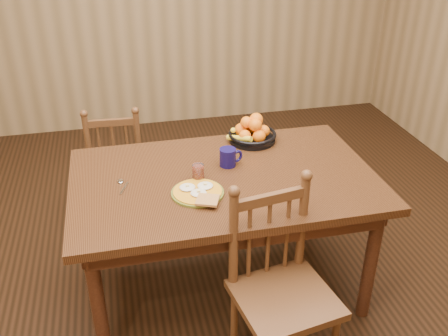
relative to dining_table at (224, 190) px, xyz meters
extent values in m
cube|color=black|center=(0.00, 0.00, -0.67)|extent=(4.50, 5.00, 0.01)
cube|color=black|center=(0.00, 0.00, 0.06)|extent=(1.60, 1.00, 0.04)
cube|color=black|center=(0.00, 0.42, -0.01)|extent=(1.40, 0.04, 0.10)
cube|color=black|center=(0.00, -0.42, -0.01)|extent=(1.40, 0.04, 0.10)
cube|color=black|center=(0.72, 0.00, -0.01)|extent=(0.04, 0.84, 0.10)
cube|color=black|center=(-0.72, 0.00, -0.01)|extent=(0.04, 0.84, 0.10)
cylinder|color=black|center=(-0.70, -0.40, -0.31)|extent=(0.07, 0.07, 0.70)
cylinder|color=black|center=(0.70, -0.40, -0.31)|extent=(0.07, 0.07, 0.70)
cylinder|color=black|center=(-0.70, 0.40, -0.31)|extent=(0.07, 0.07, 0.70)
cylinder|color=black|center=(0.70, 0.40, -0.31)|extent=(0.07, 0.07, 0.70)
cube|color=#462B15|center=(-0.55, 0.93, -0.27)|extent=(0.41, 0.39, 0.04)
cylinder|color=#462B15|center=(-0.38, 1.07, -0.48)|extent=(0.03, 0.03, 0.38)
cylinder|color=#462B15|center=(-0.70, 1.09, -0.48)|extent=(0.03, 0.03, 0.38)
cylinder|color=#462B15|center=(-0.40, 0.77, -0.48)|extent=(0.03, 0.03, 0.38)
cylinder|color=#462B15|center=(-0.72, 0.79, -0.48)|extent=(0.03, 0.03, 0.38)
cylinder|color=#462B15|center=(-0.40, 0.76, -0.04)|extent=(0.04, 0.04, 0.46)
cylinder|color=#462B15|center=(-0.72, 0.78, -0.04)|extent=(0.04, 0.04, 0.46)
cylinder|color=#462B15|center=(-0.56, 0.77, -0.08)|extent=(0.02, 0.02, 0.35)
cube|color=#462B15|center=(-0.56, 0.77, 0.12)|extent=(0.32, 0.05, 0.04)
cube|color=#462B15|center=(0.14, -0.64, -0.22)|extent=(0.50, 0.48, 0.04)
cylinder|color=#462B15|center=(-0.06, -0.50, -0.45)|extent=(0.04, 0.04, 0.42)
cylinder|color=#462B15|center=(0.29, -0.44, -0.45)|extent=(0.04, 0.04, 0.42)
cylinder|color=#462B15|center=(-0.07, -0.48, 0.03)|extent=(0.04, 0.04, 0.51)
cylinder|color=#462B15|center=(0.28, -0.42, 0.03)|extent=(0.04, 0.04, 0.51)
cylinder|color=#462B15|center=(0.11, -0.45, -0.02)|extent=(0.02, 0.02, 0.39)
cube|color=#462B15|center=(0.11, -0.45, 0.21)|extent=(0.35, 0.09, 0.05)
cylinder|color=#59601E|center=(-0.17, -0.14, 0.09)|extent=(0.26, 0.26, 0.01)
cylinder|color=orange|center=(-0.17, -0.14, 0.10)|extent=(0.24, 0.24, 0.01)
ellipsoid|color=silver|center=(-0.21, -0.11, 0.11)|extent=(0.08, 0.08, 0.01)
cube|color=#F2E08C|center=(-0.21, -0.11, 0.12)|extent=(0.02, 0.02, 0.01)
ellipsoid|color=silver|center=(-0.12, -0.11, 0.11)|extent=(0.08, 0.08, 0.01)
cube|color=#F2E08C|center=(-0.12, -0.11, 0.12)|extent=(0.02, 0.02, 0.01)
ellipsoid|color=silver|center=(-0.17, -0.17, 0.11)|extent=(0.08, 0.08, 0.01)
cube|color=#F2E08C|center=(-0.17, -0.17, 0.12)|extent=(0.02, 0.02, 0.01)
cube|color=brown|center=(-0.14, -0.25, 0.11)|extent=(0.13, 0.13, 0.01)
cube|color=silver|center=(-0.20, -0.12, 0.09)|extent=(0.08, 0.14, 0.00)
cube|color=silver|center=(-0.18, -0.03, 0.09)|extent=(0.04, 0.05, 0.00)
cube|color=silver|center=(-0.52, -0.01, 0.09)|extent=(0.05, 0.12, 0.00)
ellipsoid|color=silver|center=(-0.54, 0.06, 0.09)|extent=(0.03, 0.04, 0.01)
cylinder|color=#0F0B3C|center=(0.05, 0.11, 0.13)|extent=(0.09, 0.09, 0.10)
torus|color=#0F0B3C|center=(0.10, 0.11, 0.13)|extent=(0.07, 0.04, 0.07)
cylinder|color=black|center=(0.05, 0.11, 0.18)|extent=(0.08, 0.08, 0.00)
cylinder|color=silver|center=(-0.14, -0.01, 0.13)|extent=(0.06, 0.06, 0.09)
cylinder|color=maroon|center=(-0.14, -0.01, 0.12)|extent=(0.05, 0.05, 0.07)
cylinder|color=black|center=(0.26, 0.38, 0.09)|extent=(0.28, 0.28, 0.02)
torus|color=black|center=(0.26, 0.38, 0.13)|extent=(0.29, 0.29, 0.02)
cylinder|color=black|center=(0.26, 0.38, 0.09)|extent=(0.10, 0.10, 0.01)
sphere|color=orange|center=(0.33, 0.38, 0.14)|extent=(0.07, 0.07, 0.07)
sphere|color=orange|center=(0.28, 0.45, 0.14)|extent=(0.08, 0.08, 0.08)
sphere|color=orange|center=(0.20, 0.42, 0.15)|extent=(0.08, 0.08, 0.08)
sphere|color=orange|center=(0.20, 0.34, 0.14)|extent=(0.07, 0.07, 0.07)
sphere|color=orange|center=(0.28, 0.31, 0.14)|extent=(0.08, 0.08, 0.08)
sphere|color=orange|center=(0.29, 0.41, 0.21)|extent=(0.08, 0.08, 0.08)
sphere|color=orange|center=(0.23, 0.39, 0.20)|extent=(0.07, 0.07, 0.07)
sphere|color=orange|center=(0.27, 0.34, 0.21)|extent=(0.08, 0.08, 0.08)
cylinder|color=yellow|center=(0.17, 0.34, 0.13)|extent=(0.10, 0.17, 0.07)
camera|label=1|loc=(-0.51, -2.22, 1.40)|focal=40.00mm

